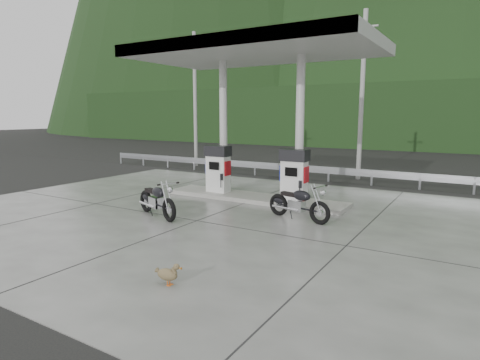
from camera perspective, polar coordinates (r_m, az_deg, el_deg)
The scene contains 17 objects.
ground at distance 12.88m, azimuth -3.45°, elevation -4.90°, with size 160.00×160.00×0.00m, color black.
forecourt_apron at distance 12.88m, azimuth -3.45°, elevation -4.86°, with size 18.00×14.00×0.02m, color #60605B.
pump_island at distance 14.93m, azimuth 1.99°, elevation -2.54°, with size 7.00×1.40×0.15m, color gray.
gas_pump_left at distance 15.60m, azimuth -3.14°, elevation 1.59°, with size 0.95×0.55×1.80m, color white, non-canonical shape.
gas_pump_right at distance 14.06m, azimuth 7.71°, elevation 0.68°, with size 0.95×0.55×1.80m, color white, non-canonical shape.
canopy_column_left at distance 15.80m, azimuth -2.37°, elevation 7.52°, with size 0.30×0.30×5.00m, color silver.
canopy_column_right at distance 14.29m, azimuth 8.50°, elevation 7.25°, with size 0.30×0.30×5.00m, color silver.
canopy_roof at distance 14.78m, azimuth 2.11°, elevation 17.90°, with size 8.50×5.00×0.40m, color silver.
guardrail at distance 19.76m, azimuth 9.78°, elevation 2.04°, with size 26.00×0.16×1.42m, color #A2A5AA, non-canonical shape.
road at distance 23.12m, azimuth 12.90°, elevation 1.21°, with size 60.00×7.00×0.01m, color black.
utility_pole_a at distance 24.90m, azimuth -6.40°, elevation 11.17°, with size 0.22×0.22×8.00m, color gray.
utility_pole_b at distance 20.44m, azimuth 16.94°, elevation 11.26°, with size 0.22×0.22×8.00m, color gray.
tree_band at distance 40.90m, azimuth 21.31°, elevation 8.43°, with size 80.00×6.00×6.00m, color black.
forested_hills at distance 70.71m, azimuth 25.41°, elevation 5.82°, with size 100.00×40.00×140.00m, color black, non-canonical shape.
motorcycle_left at distance 12.68m, azimuth -11.74°, elevation -2.86°, with size 2.14×0.68×1.01m, color black, non-canonical shape.
motorcycle_right at distance 12.18m, azimuth 8.30°, elevation -3.34°, with size 2.07×0.65×0.98m, color black, non-canonical shape.
duck at distance 7.77m, azimuth -10.29°, elevation -13.13°, with size 0.52×0.15×0.38m, color brown, non-canonical shape.
Camera 1 is at (7.09, -10.28, 3.15)m, focal length 30.00 mm.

